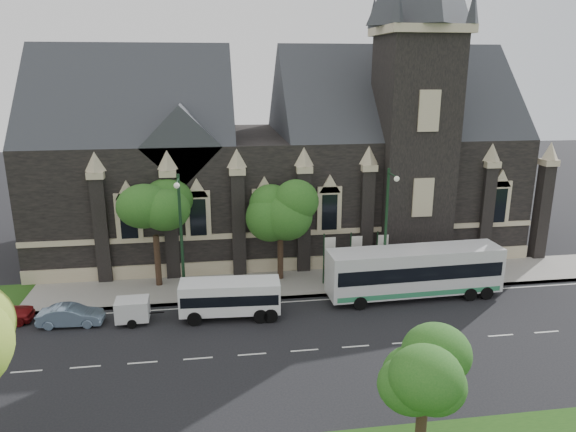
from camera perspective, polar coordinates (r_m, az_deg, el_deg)
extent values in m
plane|color=black|center=(30.65, -3.92, -14.73)|extent=(160.00, 160.00, 0.00)
cube|color=gray|center=(39.08, -5.03, -7.58)|extent=(80.00, 5.00, 0.15)
cube|color=black|center=(47.40, -1.07, 2.95)|extent=(40.00, 15.00, 10.00)
cube|color=#2A2D31|center=(46.59, -16.06, 8.36)|extent=(16.00, 15.00, 15.00)
cube|color=#2A2D31|center=(48.80, 10.78, 9.01)|extent=(20.00, 15.00, 15.00)
cube|color=#2A2D31|center=(41.77, -11.36, 7.87)|extent=(6.00, 6.00, 6.00)
cube|color=black|center=(43.36, 13.26, 6.70)|extent=(5.50, 5.50, 18.00)
cube|color=tan|center=(42.94, 14.08, 18.90)|extent=(6.20, 6.20, 0.60)
cube|color=tan|center=(40.66, 0.29, -1.87)|extent=(40.00, 0.22, 0.40)
cube|color=tan|center=(41.52, 0.29, -5.29)|extent=(40.00, 0.25, 1.20)
cube|color=black|center=(39.83, -2.52, 0.13)|extent=(1.20, 0.12, 2.80)
sphere|color=#20591B|center=(21.61, 14.70, -15.60)|extent=(3.20, 3.20, 3.20)
sphere|color=#20591B|center=(22.01, 15.68, -13.26)|extent=(2.40, 2.40, 2.40)
cylinder|color=black|center=(39.56, -0.83, -4.26)|extent=(0.44, 0.44, 3.96)
sphere|color=#20591B|center=(38.45, -0.85, 0.87)|extent=(3.84, 3.84, 3.84)
sphere|color=#20591B|center=(39.06, 0.05, 2.20)|extent=(2.88, 2.88, 2.88)
cylinder|color=black|center=(39.49, -13.94, -4.78)|extent=(0.44, 0.44, 3.96)
sphere|color=#20591B|center=(38.40, -14.29, 0.24)|extent=(3.68, 3.68, 3.68)
sphere|color=#20591B|center=(38.83, -13.25, 1.54)|extent=(2.76, 2.76, 2.76)
cylinder|color=#16311C|center=(37.32, 10.53, -1.69)|extent=(0.20, 0.20, 9.00)
cylinder|color=#16311C|center=(35.56, 11.27, 4.39)|extent=(0.10, 1.60, 0.10)
sphere|color=silver|center=(34.84, 11.70, 3.97)|extent=(0.36, 0.36, 0.36)
cylinder|color=#16311C|center=(35.48, -11.45, -2.67)|extent=(0.20, 0.20, 9.00)
cylinder|color=#16311C|center=(33.62, -11.91, 3.71)|extent=(0.10, 1.60, 0.10)
sphere|color=silver|center=(32.86, -11.97, 3.25)|extent=(0.36, 0.36, 0.36)
cylinder|color=#16311C|center=(38.65, 3.89, -4.76)|extent=(0.10, 0.10, 4.00)
cube|color=white|center=(38.53, 4.56, -3.88)|extent=(0.80, 0.04, 2.20)
cylinder|color=#16311C|center=(39.10, 6.77, -4.58)|extent=(0.10, 0.10, 4.00)
cube|color=white|center=(39.01, 7.43, -3.72)|extent=(0.80, 0.04, 2.20)
cylinder|color=#16311C|center=(39.65, 9.57, -4.41)|extent=(0.10, 0.10, 4.00)
cube|color=white|center=(39.58, 10.23, -3.55)|extent=(0.80, 0.04, 2.20)
cube|color=silver|center=(37.67, 13.54, -5.74)|extent=(12.25, 2.95, 3.10)
cube|color=black|center=(37.60, 13.56, -5.45)|extent=(11.77, 2.98, 0.99)
cube|color=#2E8054|center=(38.14, 13.42, -7.48)|extent=(11.77, 2.97, 0.35)
cylinder|color=black|center=(35.74, 7.84, -9.35)|extent=(0.91, 0.31, 0.90)
cylinder|color=black|center=(37.94, 6.66, -7.76)|extent=(0.91, 0.31, 0.90)
cylinder|color=black|center=(38.79, 19.14, -8.03)|extent=(0.91, 0.31, 0.90)
cylinder|color=black|center=(40.83, 17.42, -6.67)|extent=(0.91, 0.31, 0.90)
cylinder|color=black|center=(39.39, 20.70, -7.82)|extent=(0.91, 0.31, 0.90)
cylinder|color=black|center=(41.39, 18.93, -6.49)|extent=(0.91, 0.31, 0.90)
cube|color=white|center=(34.23, -6.30, -8.62)|extent=(6.46, 2.36, 2.00)
cube|color=black|center=(34.20, -6.30, -8.52)|extent=(6.21, 2.38, 0.69)
cylinder|color=black|center=(33.89, -10.11, -10.92)|extent=(0.91, 0.33, 0.90)
cylinder|color=black|center=(35.68, -9.84, -9.48)|extent=(0.91, 0.33, 0.90)
cylinder|color=black|center=(33.75, -2.98, -10.79)|extent=(0.91, 0.33, 0.90)
cylinder|color=black|center=(35.55, -3.10, -9.35)|extent=(0.91, 0.33, 0.90)
cylinder|color=black|center=(33.78, -1.88, -10.76)|extent=(0.91, 0.33, 0.90)
cylinder|color=black|center=(35.57, -2.07, -9.32)|extent=(0.91, 0.33, 0.90)
cube|color=silver|center=(34.94, -16.50, -9.66)|extent=(2.06, 1.57, 1.32)
cylinder|color=black|center=(34.53, -16.56, -11.15)|extent=(0.57, 0.22, 0.57)
cylinder|color=black|center=(35.88, -16.28, -10.05)|extent=(0.57, 0.22, 0.57)
cylinder|color=black|center=(34.94, -14.27, -10.13)|extent=(1.22, 0.11, 0.08)
imported|color=#718AA4|center=(36.01, -22.47, -9.93)|extent=(4.00, 1.57, 1.30)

